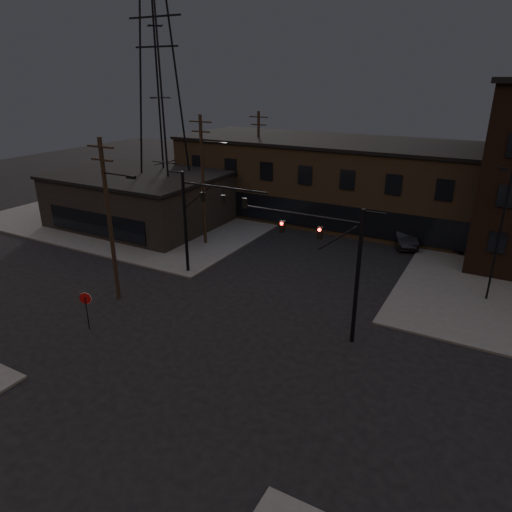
{
  "coord_description": "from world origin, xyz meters",
  "views": [
    {
      "loc": [
        12.71,
        -18.35,
        14.46
      ],
      "look_at": [
        -0.69,
        5.89,
        3.5
      ],
      "focal_mm": 32.0,
      "sensor_mm": 36.0,
      "label": 1
    }
  ],
  "objects_px": {
    "traffic_signal_near": "(339,259)",
    "parked_car_lot_a": "(475,247)",
    "traffic_signal_far": "(198,213)",
    "car_crossing": "(404,236)",
    "stop_sign": "(86,302)"
  },
  "relations": [
    {
      "from": "traffic_signal_near",
      "to": "traffic_signal_far",
      "type": "relative_size",
      "value": 1.0
    },
    {
      "from": "stop_sign",
      "to": "car_crossing",
      "type": "relative_size",
      "value": 0.5
    },
    {
      "from": "traffic_signal_near",
      "to": "parked_car_lot_a",
      "type": "height_order",
      "value": "traffic_signal_near"
    },
    {
      "from": "parked_car_lot_a",
      "to": "traffic_signal_near",
      "type": "bearing_deg",
      "value": 158.9
    },
    {
      "from": "car_crossing",
      "to": "stop_sign",
      "type": "bearing_deg",
      "value": -142.1
    },
    {
      "from": "stop_sign",
      "to": "car_crossing",
      "type": "distance_m",
      "value": 28.09
    },
    {
      "from": "parked_car_lot_a",
      "to": "car_crossing",
      "type": "xyz_separation_m",
      "value": [
        -5.98,
        -0.13,
        -0.02
      ]
    },
    {
      "from": "parked_car_lot_a",
      "to": "car_crossing",
      "type": "height_order",
      "value": "car_crossing"
    },
    {
      "from": "car_crossing",
      "to": "traffic_signal_near",
      "type": "bearing_deg",
      "value": -113.81
    },
    {
      "from": "traffic_signal_near",
      "to": "stop_sign",
      "type": "height_order",
      "value": "traffic_signal_near"
    },
    {
      "from": "stop_sign",
      "to": "car_crossing",
      "type": "xyz_separation_m",
      "value": [
        13.5,
        24.62,
        -1.03
      ]
    },
    {
      "from": "traffic_signal_far",
      "to": "car_crossing",
      "type": "xyz_separation_m",
      "value": [
        12.22,
        14.63,
        -4.2
      ]
    },
    {
      "from": "parked_car_lot_a",
      "to": "car_crossing",
      "type": "relative_size",
      "value": 0.81
    },
    {
      "from": "parked_car_lot_a",
      "to": "stop_sign",
      "type": "bearing_deg",
      "value": 139.23
    },
    {
      "from": "stop_sign",
      "to": "parked_car_lot_a",
      "type": "bearing_deg",
      "value": 51.79
    }
  ]
}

